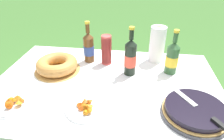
# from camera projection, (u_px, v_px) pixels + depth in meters

# --- Properties ---
(garden_table) EXTENTS (1.40, 0.96, 0.76)m
(garden_table) POSITION_uv_depth(u_px,v_px,m) (106.00, 94.00, 1.29)
(garden_table) COLOR brown
(garden_table) RESTS_ON ground_plane
(tablecloth) EXTENTS (1.41, 0.97, 0.10)m
(tablecloth) POSITION_uv_depth(u_px,v_px,m) (106.00, 85.00, 1.25)
(tablecloth) COLOR white
(tablecloth) RESTS_ON garden_table
(berry_tart) EXTENTS (0.33, 0.33, 0.06)m
(berry_tart) POSITION_uv_depth(u_px,v_px,m) (195.00, 111.00, 0.99)
(berry_tart) COLOR #38383D
(berry_tart) RESTS_ON tablecloth
(serving_knife) EXTENTS (0.23, 0.33, 0.01)m
(serving_knife) POSITION_uv_depth(u_px,v_px,m) (201.00, 109.00, 0.95)
(serving_knife) COLOR silver
(serving_knife) RESTS_ON berry_tart
(bundt_cake) EXTENTS (0.31, 0.31, 0.09)m
(bundt_cake) POSITION_uv_depth(u_px,v_px,m) (57.00, 65.00, 1.36)
(bundt_cake) COLOR tan
(bundt_cake) RESTS_ON tablecloth
(cup_stack) EXTENTS (0.07, 0.07, 0.21)m
(cup_stack) POSITION_uv_depth(u_px,v_px,m) (106.00, 50.00, 1.42)
(cup_stack) COLOR #E04C47
(cup_stack) RESTS_ON tablecloth
(cider_bottle_green) EXTENTS (0.08, 0.08, 0.30)m
(cider_bottle_green) POSITION_uv_depth(u_px,v_px,m) (172.00, 58.00, 1.30)
(cider_bottle_green) COLOR #2D562D
(cider_bottle_green) RESTS_ON tablecloth
(cider_bottle_amber) EXTENTS (0.08, 0.08, 0.30)m
(cider_bottle_amber) POSITION_uv_depth(u_px,v_px,m) (89.00, 47.00, 1.44)
(cider_bottle_amber) COLOR brown
(cider_bottle_amber) RESTS_ON tablecloth
(juice_bottle_red) EXTENTS (0.08, 0.08, 0.33)m
(juice_bottle_red) POSITION_uv_depth(u_px,v_px,m) (130.00, 57.00, 1.28)
(juice_bottle_red) COLOR black
(juice_bottle_red) RESTS_ON tablecloth
(snack_plate_near) EXTENTS (0.22, 0.22, 0.06)m
(snack_plate_near) POSITION_uv_depth(u_px,v_px,m) (86.00, 107.00, 1.03)
(snack_plate_near) COLOR white
(snack_plate_near) RESTS_ON tablecloth
(snack_plate_left) EXTENTS (0.23, 0.23, 0.06)m
(snack_plate_left) POSITION_uv_depth(u_px,v_px,m) (13.00, 103.00, 1.07)
(snack_plate_left) COLOR white
(snack_plate_left) RESTS_ON tablecloth
(paper_towel_roll) EXTENTS (0.11, 0.11, 0.26)m
(paper_towel_roll) POSITION_uv_depth(u_px,v_px,m) (157.00, 44.00, 1.44)
(paper_towel_roll) COLOR white
(paper_towel_roll) RESTS_ON tablecloth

